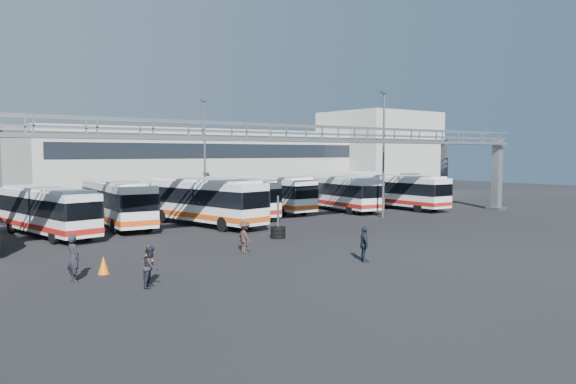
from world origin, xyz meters
TOP-DOWN VIEW (x-y plane):
  - ground at (0.00, 0.00)m, footprint 140.00×140.00m
  - gantry at (0.00, 5.87)m, footprint 51.40×5.15m
  - warehouse at (12.00, 38.00)m, footprint 42.00×14.00m
  - building_right at (38.00, 32.00)m, footprint 14.00×12.00m
  - light_pole_mid at (12.00, 7.00)m, footprint 0.70×0.35m
  - light_pole_back at (4.00, 22.00)m, footprint 0.70×0.35m
  - bus_2 at (-12.35, 12.76)m, footprint 3.86×10.37m
  - bus_3 at (-7.17, 14.60)m, footprint 3.59×11.09m
  - bus_4 at (-1.89, 11.55)m, footprint 4.24×11.42m
  - bus_5 at (3.14, 14.80)m, footprint 3.90×10.75m
  - bus_6 at (7.36, 16.11)m, footprint 2.92×10.72m
  - bus_7 at (13.07, 13.45)m, footprint 3.93×10.57m
  - bus_8 at (18.72, 11.18)m, footprint 2.83×10.51m
  - bus_9 at (22.26, 17.33)m, footprint 2.48×10.60m
  - pedestrian_a at (-14.82, -0.98)m, footprint 0.55×0.76m
  - pedestrian_b at (-12.71, -3.80)m, footprint 0.98×1.00m
  - pedestrian_c at (-5.67, 0.30)m, footprint 0.67×1.11m
  - pedestrian_d at (-2.43, -5.26)m, footprint 0.87×1.09m
  - cone_left at (-13.36, -0.30)m, footprint 0.56×0.56m
  - cone_right at (-10.61, 1.27)m, footprint 0.62×0.62m
  - tire_stack at (-1.22, 3.40)m, footprint 0.92×0.92m

SIDE VIEW (x-z plane):
  - ground at x=0.00m, z-range 0.00..0.00m
  - cone_right at x=-10.61m, z-range 0.00..0.78m
  - cone_left at x=-13.36m, z-range 0.00..0.79m
  - tire_stack at x=-1.22m, z-range -0.87..1.76m
  - pedestrian_b at x=-12.71m, z-range 0.00..1.62m
  - pedestrian_c at x=-5.67m, z-range 0.00..1.68m
  - pedestrian_d at x=-2.43m, z-range 0.00..1.73m
  - pedestrian_a at x=-14.82m, z-range 0.00..1.95m
  - bus_2 at x=-12.35m, z-range 0.16..3.24m
  - bus_7 at x=13.07m, z-range 0.17..3.30m
  - bus_8 at x=18.72m, z-range 0.17..3.33m
  - bus_5 at x=3.14m, z-range 0.17..3.36m
  - bus_9 at x=22.26m, z-range 0.17..3.39m
  - bus_6 at x=7.36m, z-range 0.17..3.40m
  - bus_3 at x=-7.17m, z-range 0.18..3.49m
  - bus_4 at x=-1.89m, z-range 0.18..3.57m
  - warehouse at x=12.00m, z-range 0.00..8.00m
  - building_right at x=38.00m, z-range 0.00..11.00m
  - gantry at x=0.00m, z-range 1.96..9.06m
  - light_pole_mid at x=12.00m, z-range 0.62..10.83m
  - light_pole_back at x=4.00m, z-range 0.62..10.83m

